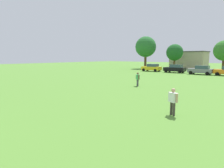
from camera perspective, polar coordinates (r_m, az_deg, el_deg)
The scene contains 10 objects.
ground_plane at distance 31.76m, azimuth 17.27°, elevation 1.56°, with size 160.00×160.00×0.00m, color #568C33.
adult_bystander at distance 11.82m, azimuth 17.24°, elevation -4.24°, with size 0.67×0.50×1.57m.
bystander_near_trees at distance 22.60m, azimuth 7.44°, elevation 1.74°, with size 0.61×0.54×1.56m.
parked_car_yellow_0 at distance 45.49m, azimuth 11.41°, elevation 4.68°, with size 4.30×2.02×1.68m.
parked_car_black_1 at distance 43.10m, azimuth 17.76°, elevation 4.29°, with size 4.30×2.02×1.68m.
parked_car_gray_2 at distance 40.38m, azimuth 24.32°, elevation 3.73°, with size 4.30×2.02×1.68m.
tree_far_left at distance 55.95m, azimuth 9.72°, elevation 10.53°, with size 5.65×5.65×8.81m.
tree_center at distance 52.09m, azimuth 17.67°, elevation 8.68°, with size 4.11×4.11×6.40m.
tree_far_right at distance 48.90m, azimuth 29.74°, elevation 8.37°, with size 4.34×4.34×6.76m.
house_left at distance 58.03m, azimuth 21.36°, elevation 6.48°, with size 9.10×6.30×4.72m.
Camera 1 is at (11.84, 0.72, 3.37)m, focal length 31.59 mm.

